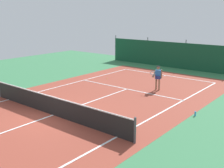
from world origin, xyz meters
TOP-DOWN VIEW (x-y plane):
  - ground_plane at (0.00, 0.00)m, footprint 36.00×36.00m
  - court_surface at (0.00, 0.00)m, footprint 11.02×26.60m
  - tennis_net at (0.00, 0.00)m, footprint 10.12×0.10m
  - back_fence at (-0.00, 15.90)m, footprint 16.30×0.98m
  - tennis_player at (1.74, 7.48)m, footprint 0.57×0.82m
  - tennis_ball_near_player at (-3.04, 7.95)m, footprint 0.07×0.07m
  - parked_car at (1.96, 18.82)m, footprint 2.08×4.23m
  - water_bottle at (5.67, 4.43)m, footprint 0.08×0.08m

SIDE VIEW (x-z plane):
  - ground_plane at x=0.00m, z-range 0.00..0.00m
  - court_surface at x=0.00m, z-range 0.00..0.01m
  - tennis_ball_near_player at x=-3.04m, z-range 0.00..0.07m
  - water_bottle at x=5.67m, z-range 0.00..0.24m
  - tennis_net at x=0.00m, z-range -0.04..1.06m
  - back_fence at x=0.00m, z-range -0.68..2.02m
  - parked_car at x=1.96m, z-range 0.00..1.68m
  - tennis_player at x=1.74m, z-range 0.14..1.78m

